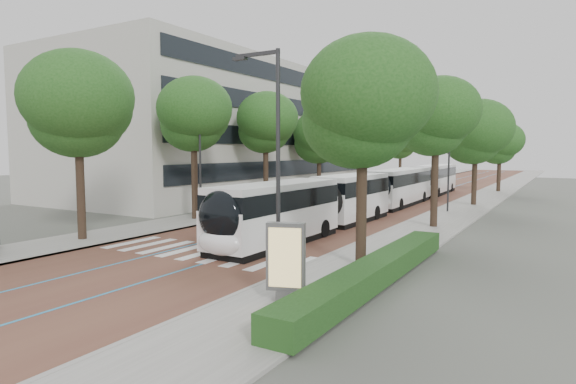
% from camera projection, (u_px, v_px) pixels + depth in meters
% --- Properties ---
extents(ground, '(160.00, 160.00, 0.00)m').
position_uv_depth(ground, '(187.00, 257.00, 22.08)').
color(ground, '#51544C').
rests_on(ground, ground).
extents(road, '(11.00, 140.00, 0.02)m').
position_uv_depth(road, '(422.00, 192.00, 56.34)').
color(road, '#563126').
rests_on(road, ground).
extents(sidewalk_left, '(4.00, 140.00, 0.12)m').
position_uv_depth(sidewalk_left, '(363.00, 189.00, 60.15)').
color(sidewalk_left, gray).
rests_on(sidewalk_left, ground).
extents(sidewalk_right, '(4.00, 140.00, 0.12)m').
position_uv_depth(sidewalk_right, '(491.00, 194.00, 52.52)').
color(sidewalk_right, gray).
rests_on(sidewalk_right, ground).
extents(kerb_left, '(0.20, 140.00, 0.14)m').
position_uv_depth(kerb_left, '(377.00, 189.00, 59.19)').
color(kerb_left, gray).
rests_on(kerb_left, ground).
extents(kerb_right, '(0.20, 140.00, 0.14)m').
position_uv_depth(kerb_right, '(473.00, 193.00, 53.49)').
color(kerb_right, gray).
rests_on(kerb_right, ground).
extents(zebra_crossing, '(10.55, 3.60, 0.01)m').
position_uv_depth(zebra_crossing, '(205.00, 253.00, 22.83)').
color(zebra_crossing, silver).
rests_on(zebra_crossing, ground).
extents(lane_line_left, '(0.12, 126.00, 0.01)m').
position_uv_depth(lane_line_left, '(409.00, 191.00, 57.15)').
color(lane_line_left, teal).
rests_on(lane_line_left, road).
extents(lane_line_right, '(0.12, 126.00, 0.01)m').
position_uv_depth(lane_line_right, '(436.00, 192.00, 55.53)').
color(lane_line_right, teal).
rests_on(lane_line_right, road).
extents(office_building, '(18.11, 40.00, 14.00)m').
position_uv_depth(office_building, '(227.00, 132.00, 55.36)').
color(office_building, '#B9B6AB').
rests_on(office_building, ground).
extents(hedge, '(1.20, 14.00, 0.80)m').
position_uv_depth(hedge, '(376.00, 271.00, 17.41)').
color(hedge, '#1A3D15').
rests_on(hedge, sidewalk_right).
extents(streetlight_near, '(1.82, 0.20, 8.00)m').
position_uv_depth(streetlight_near, '(273.00, 152.00, 15.72)').
color(streetlight_near, '#2A2B2D').
rests_on(streetlight_near, sidewalk_right).
extents(streetlight_far, '(1.82, 0.20, 8.00)m').
position_uv_depth(streetlight_far, '(447.00, 151.00, 37.14)').
color(streetlight_far, '#2A2B2D').
rests_on(streetlight_far, sidewalk_right).
extents(lamp_post_left, '(0.14, 0.14, 8.00)m').
position_uv_depth(lamp_post_left, '(200.00, 162.00, 31.68)').
color(lamp_post_left, '#2A2B2D').
rests_on(lamp_post_left, sidewalk_left).
extents(trees_left, '(6.09, 60.79, 9.81)m').
position_uv_depth(trees_left, '(314.00, 132.00, 48.37)').
color(trees_left, black).
rests_on(trees_left, ground).
extents(trees_right, '(5.76, 47.07, 8.81)m').
position_uv_depth(trees_right, '(460.00, 132.00, 35.82)').
color(trees_right, black).
rests_on(trees_right, ground).
extents(lead_bus, '(2.75, 18.43, 3.20)m').
position_uv_depth(lead_bus, '(312.00, 206.00, 28.05)').
color(lead_bus, black).
rests_on(lead_bus, ground).
extents(bus_queued_0, '(2.70, 12.43, 3.20)m').
position_uv_depth(bus_queued_0, '(398.00, 187.00, 42.20)').
color(bus_queued_0, white).
rests_on(bus_queued_0, ground).
extents(bus_queued_1, '(2.92, 12.47, 3.20)m').
position_uv_depth(bus_queued_1, '(434.00, 180.00, 53.12)').
color(bus_queued_1, white).
rests_on(bus_queued_1, ground).
extents(ad_panel, '(1.25, 0.71, 2.51)m').
position_uv_depth(ad_panel, '(286.00, 260.00, 15.03)').
color(ad_panel, '#59595B').
rests_on(ad_panel, sidewalk_right).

